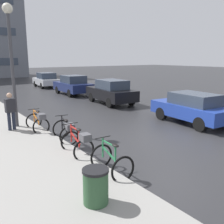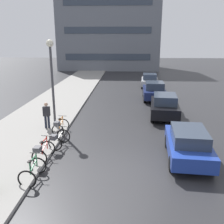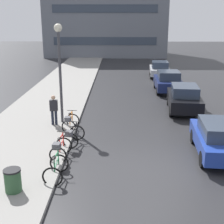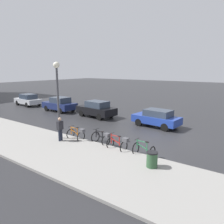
# 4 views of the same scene
# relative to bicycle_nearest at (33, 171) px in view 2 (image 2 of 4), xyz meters

# --- Properties ---
(ground_plane) EXTENTS (140.00, 140.00, 0.00)m
(ground_plane) POSITION_rel_bicycle_nearest_xyz_m (3.65, 0.95, -0.40)
(ground_plane) COLOR #28282B
(sidewalk_kerb) EXTENTS (4.80, 60.00, 0.14)m
(sidewalk_kerb) POSITION_rel_bicycle_nearest_xyz_m (-2.35, 10.95, -0.33)
(sidewalk_kerb) COLOR gray
(sidewalk_kerb) RESTS_ON ground
(bicycle_nearest) EXTENTS (0.77, 1.14, 0.97)m
(bicycle_nearest) POSITION_rel_bicycle_nearest_xyz_m (0.00, 0.00, 0.00)
(bicycle_nearest) COLOR black
(bicycle_nearest) RESTS_ON ground
(bicycle_second) EXTENTS (0.78, 1.38, 1.01)m
(bicycle_second) POSITION_rel_bicycle_nearest_xyz_m (-0.13, 1.59, 0.10)
(bicycle_second) COLOR black
(bicycle_second) RESTS_ON ground
(bicycle_third) EXTENTS (0.92, 1.42, 0.95)m
(bicycle_third) POSITION_rel_bicycle_nearest_xyz_m (0.18, 3.13, 0.08)
(bicycle_third) COLOR black
(bicycle_third) RESTS_ON ground
(bicycle_farthest) EXTENTS (0.77, 1.41, 0.98)m
(bicycle_farthest) POSITION_rel_bicycle_nearest_xyz_m (-0.22, 4.98, 0.10)
(bicycle_farthest) COLOR black
(bicycle_farthest) RESTS_ON ground
(car_blue) EXTENTS (2.10, 4.09, 1.48)m
(car_blue) POSITION_rel_bicycle_nearest_xyz_m (6.39, 2.16, 0.37)
(car_blue) COLOR navy
(car_blue) RESTS_ON ground
(car_black) EXTENTS (2.27, 4.38, 1.65)m
(car_black) POSITION_rel_bicycle_nearest_xyz_m (6.30, 8.73, 0.43)
(car_black) COLOR black
(car_black) RESTS_ON ground
(car_navy) EXTENTS (2.09, 4.20, 1.64)m
(car_navy) POSITION_rel_bicycle_nearest_xyz_m (6.17, 14.13, 0.42)
(car_navy) COLOR navy
(car_navy) RESTS_ON ground
(car_silver) EXTENTS (2.16, 4.16, 1.54)m
(car_silver) POSITION_rel_bicycle_nearest_xyz_m (6.35, 20.64, 0.38)
(car_silver) COLOR #B2B5BA
(car_silver) RESTS_ON ground
(pedestrian) EXTENTS (0.41, 0.27, 1.72)m
(pedestrian) POSITION_rel_bicycle_nearest_xyz_m (-1.14, 5.60, 0.57)
(pedestrian) COLOR #1E2333
(pedestrian) RESTS_ON ground
(streetlamp) EXTENTS (0.42, 0.42, 5.30)m
(streetlamp) POSITION_rel_bicycle_nearest_xyz_m (-0.80, 6.07, 3.20)
(streetlamp) COLOR #424247
(streetlamp) RESTS_ON ground
(building_facade_main) EXTENTS (17.92, 9.79, 13.78)m
(building_facade_main) POSITION_rel_bicycle_nearest_xyz_m (0.41, 40.37, 6.49)
(building_facade_main) COLOR slate
(building_facade_main) RESTS_ON ground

